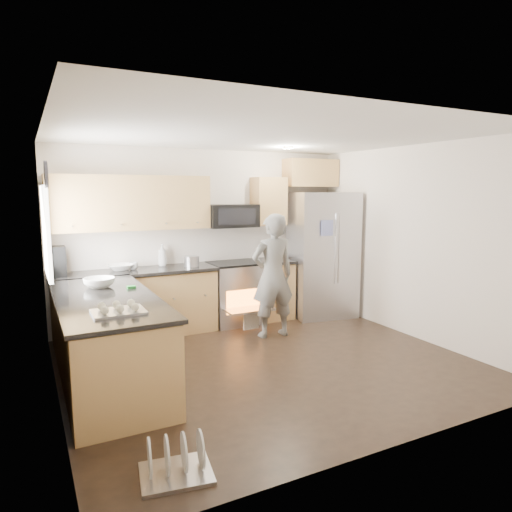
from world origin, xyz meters
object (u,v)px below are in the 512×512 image
stove_range (235,279)px  person (273,276)px  refrigerator (322,255)px  dish_rack (176,465)px

stove_range → person: stove_range is taller
stove_range → person: (0.18, -0.84, 0.17)m
refrigerator → person: refrigerator is taller
refrigerator → dish_rack: (-3.37, -3.03, -0.90)m
refrigerator → person: (-1.24, -0.59, -0.14)m
stove_range → person: size_ratio=1.06×
stove_range → refrigerator: refrigerator is taller
stove_range → dish_rack: 3.85m
refrigerator → dish_rack: bearing=-128.1°
refrigerator → person: size_ratio=1.16×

